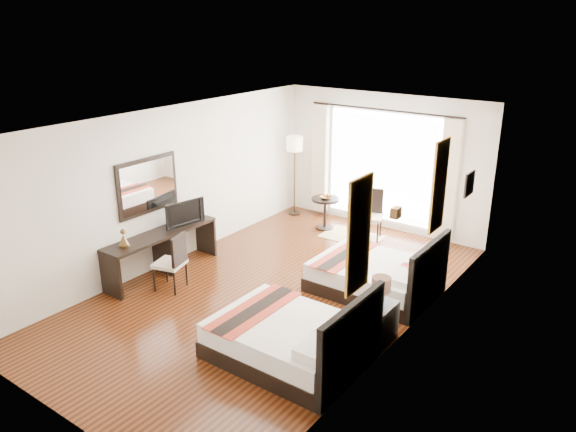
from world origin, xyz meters
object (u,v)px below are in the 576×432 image
Objects in this scene: nightstand at (374,322)px; television at (183,212)px; console_desk at (162,253)px; bed_far at (378,276)px; vase at (370,310)px; desk_chair at (171,272)px; floor_lamp at (295,149)px; side_table at (325,213)px; fruit_bowl at (326,198)px; window_chair at (370,224)px; bed_near at (292,339)px; table_lamp at (381,286)px.

television reaches higher than nightstand.
console_desk reaches higher than nightstand.
bed_far is 3.55m from television.
desk_chair is (-3.42, -0.37, -0.27)m from vase.
floor_lamp reaches higher than side_table.
fruit_bowl is at bearing 131.43° from nightstand.
bed_far is 2.30m from window_chair.
console_desk is 4.01m from floor_lamp.
table_lamp is (0.67, 1.13, 0.50)m from bed_near.
console_desk is 10.01× the size of fruit_bowl.
bed_far is 15.94× the size of vase.
bed_near is at bearing -122.83° from nightstand.
window_chair is (-1.84, 3.17, -0.48)m from table_lamp.
bed_near is at bearing -13.28° from console_desk.
console_desk is at bearing -176.60° from nightstand.
bed_near is 16.35× the size of vase.
television is 0.81× the size of desk_chair.
desk_chair is 4.39× the size of fruit_bowl.
window_chair is (-1.17, 4.30, 0.02)m from bed_near.
nightstand is 0.34m from vase.
fruit_bowl is at bearing 71.46° from console_desk.
floor_lamp is (-3.24, 4.63, 1.21)m from bed_near.
table_lamp is 0.54× the size of television.
bed_far reaches higher than table_lamp.
window_chair is (1.02, 0.05, -0.03)m from side_table.
floor_lamp is at bearing 135.85° from vase.
console_desk is 2.28× the size of desk_chair.
table_lamp is at bearing -47.41° from fruit_bowl.
floor_lamp reaches higher than table_lamp.
table_lamp is at bearing 175.41° from desk_chair.
bed_near is 3.38× the size of nightstand.
fruit_bowl reaches higher than nightstand.
floor_lamp reaches higher than console_desk.
console_desk is 0.66m from desk_chair.
bed_far is 2.84× the size of side_table.
floor_lamp is at bearing -117.84° from window_chair.
vase is at bearing 170.50° from desk_chair.
fruit_bowl is 0.22× the size of window_chair.
bed_near is 5.78m from floor_lamp.
side_table is (-2.22, 1.91, 0.06)m from bed_far.
console_desk is 1.24× the size of floor_lamp.
console_desk is (-3.98, -0.24, 0.10)m from nightstand.
desk_chair reaches higher than nightstand.
side_table is at bearing 131.42° from nightstand.
nightstand is 4.29m from fruit_bowl.
window_chair is (-1.83, 3.28, 0.03)m from nightstand.
bed_far is at bearing -161.58° from desk_chair.
vase is 0.15× the size of television.
side_table is at bearing 129.79° from fruit_bowl.
fruit_bowl is at bearing -20.89° from floor_lamp.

